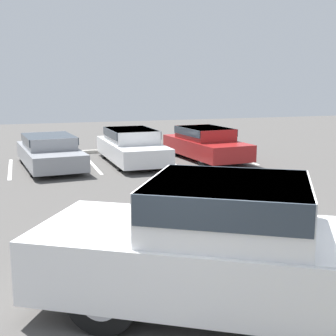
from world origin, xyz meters
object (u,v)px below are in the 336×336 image
(parked_sedan_c, at_px, (205,143))
(wheel_stop_curb, at_px, (79,152))
(pickup_truck, at_px, (250,250))
(parked_sedan_a, at_px, (50,150))
(parked_sedan_b, at_px, (132,145))

(parked_sedan_c, height_order, wheel_stop_curb, parked_sedan_c)
(pickup_truck, xyz_separation_m, parked_sedan_a, (-1.82, 11.88, -0.28))
(pickup_truck, xyz_separation_m, parked_sedan_b, (1.23, 11.97, -0.22))
(pickup_truck, bearing_deg, parked_sedan_c, 101.50)
(pickup_truck, bearing_deg, wheel_stop_curb, 122.73)
(parked_sedan_a, height_order, wheel_stop_curb, parked_sedan_a)
(parked_sedan_b, xyz_separation_m, parked_sedan_c, (3.00, -0.07, -0.02))
(parked_sedan_b, relative_size, parked_sedan_c, 1.03)
(pickup_truck, distance_m, parked_sedan_c, 12.63)
(parked_sedan_a, relative_size, wheel_stop_curb, 2.47)
(parked_sedan_a, distance_m, parked_sedan_c, 6.05)
(parked_sedan_b, bearing_deg, parked_sedan_a, -89.52)
(parked_sedan_a, distance_m, parked_sedan_b, 3.05)
(parked_sedan_a, height_order, parked_sedan_b, parked_sedan_b)
(pickup_truck, xyz_separation_m, wheel_stop_curb, (-0.43, 14.81, -0.84))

